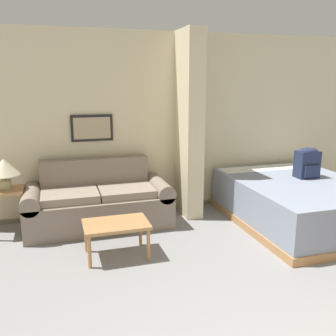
% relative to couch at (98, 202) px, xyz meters
% --- Properties ---
extents(wall_back, '(6.48, 0.16, 2.60)m').
position_rel_couch_xyz_m(wall_back, '(1.05, 0.48, 0.98)').
color(wall_back, beige).
rests_on(wall_back, ground_plane).
extents(wall_partition_pillar, '(0.24, 0.61, 2.60)m').
position_rel_couch_xyz_m(wall_partition_pillar, '(1.33, 0.11, 0.98)').
color(wall_partition_pillar, beige).
rests_on(wall_partition_pillar, ground_plane).
extents(couch, '(1.92, 0.84, 0.87)m').
position_rel_couch_xyz_m(couch, '(0.00, 0.00, 0.00)').
color(couch, gray).
rests_on(couch, ground_plane).
extents(coffee_table, '(0.71, 0.48, 0.39)m').
position_rel_couch_xyz_m(coffee_table, '(0.08, -0.99, 0.03)').
color(coffee_table, '#B27F4C').
rests_on(coffee_table, ground_plane).
extents(side_table, '(0.40, 0.40, 0.59)m').
position_rel_couch_xyz_m(side_table, '(-1.13, 0.02, 0.16)').
color(side_table, '#B27F4C').
rests_on(side_table, ground_plane).
extents(table_lamp, '(0.38, 0.38, 0.39)m').
position_rel_couch_xyz_m(table_lamp, '(-1.13, 0.02, 0.55)').
color(table_lamp, tan).
rests_on(table_lamp, side_table).
extents(bed, '(1.68, 2.18, 0.59)m').
position_rel_couch_xyz_m(bed, '(2.63, -0.71, -0.02)').
color(bed, '#B27F4C').
rests_on(bed, ground_plane).
extents(backpack, '(0.31, 0.23, 0.42)m').
position_rel_couch_xyz_m(backpack, '(2.83, -0.57, 0.49)').
color(backpack, '#232D4C').
rests_on(backpack, bed).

